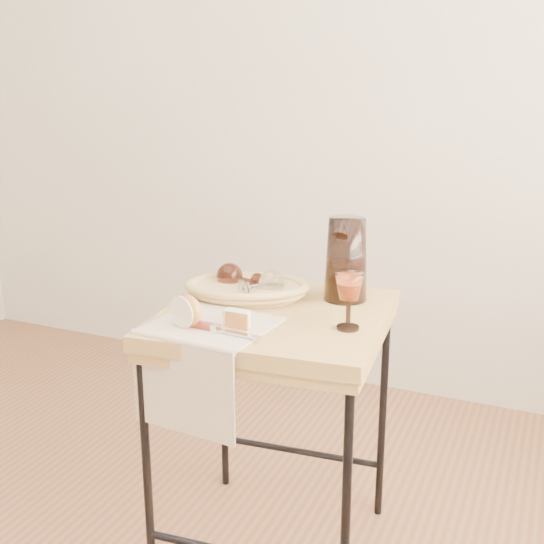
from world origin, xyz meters
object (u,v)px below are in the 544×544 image
at_px(goblet_lying_a, 241,279).
at_px(pitcher, 346,259).
at_px(apple_half, 188,310).
at_px(wine_goblet, 349,301).
at_px(bread_basket, 248,291).
at_px(tea_towel, 212,325).
at_px(side_table, 275,435).
at_px(table_knife, 218,328).
at_px(goblet_lying_b, 260,285).

relative_size(goblet_lying_a, pitcher, 0.46).
bearing_deg(apple_half, goblet_lying_a, 107.39).
bearing_deg(wine_goblet, bread_basket, 159.63).
relative_size(tea_towel, wine_goblet, 1.99).
distance_m(side_table, table_knife, 0.46).
bearing_deg(pitcher, side_table, -127.72).
xyz_separation_m(goblet_lying_b, wine_goblet, (0.30, -0.11, 0.03)).
relative_size(goblet_lying_b, wine_goblet, 0.81).
height_order(goblet_lying_b, wine_goblet, wine_goblet).
bearing_deg(goblet_lying_b, side_table, -99.93).
xyz_separation_m(goblet_lying_a, table_knife, (0.09, -0.31, -0.04)).
bearing_deg(side_table, bread_basket, 147.21).
bearing_deg(wine_goblet, tea_towel, -159.98).
relative_size(side_table, goblet_lying_b, 6.24).
height_order(goblet_lying_b, apple_half, apple_half).
xyz_separation_m(bread_basket, apple_half, (-0.03, -0.29, 0.03)).
distance_m(side_table, tea_towel, 0.44).
bearing_deg(tea_towel, table_knife, -40.72).
bearing_deg(table_knife, tea_towel, 140.02).
bearing_deg(apple_half, wine_goblet, 40.58).
height_order(tea_towel, goblet_lying_a, goblet_lying_a).
height_order(side_table, apple_half, apple_half).
bearing_deg(wine_goblet, pitcher, 109.37).
relative_size(pitcher, table_knife, 1.26).
relative_size(tea_towel, goblet_lying_b, 2.45).
bearing_deg(side_table, tea_towel, -121.43).
distance_m(pitcher, table_knife, 0.47).
height_order(goblet_lying_a, apple_half, goblet_lying_a).
bearing_deg(pitcher, goblet_lying_b, -149.69).
bearing_deg(apple_half, side_table, 71.64).
relative_size(tea_towel, table_knife, 1.36).
bearing_deg(side_table, goblet_lying_b, 141.19).
distance_m(tea_towel, goblet_lying_b, 0.24).
bearing_deg(goblet_lying_a, goblet_lying_b, 171.29).
bearing_deg(pitcher, tea_towel, -124.36).
xyz_separation_m(tea_towel, table_knife, (0.04, -0.04, 0.01)).
height_order(tea_towel, pitcher, pitcher).
bearing_deg(apple_half, bread_basket, 101.61).
bearing_deg(apple_half, tea_towel, 53.70).
bearing_deg(wine_goblet, goblet_lying_a, 159.14).
distance_m(bread_basket, goblet_lying_b, 0.06).
xyz_separation_m(goblet_lying_a, goblet_lying_b, (0.08, -0.03, -0.00)).
height_order(bread_basket, pitcher, pitcher).
bearing_deg(tea_towel, side_table, 63.14).
bearing_deg(goblet_lying_b, apple_half, -168.16).
bearing_deg(wine_goblet, side_table, 167.27).
xyz_separation_m(bread_basket, goblet_lying_a, (-0.03, 0.01, 0.03)).
bearing_deg(bread_basket, pitcher, 2.60).
relative_size(side_table, apple_half, 8.38).
xyz_separation_m(tea_towel, bread_basket, (-0.02, 0.25, 0.02)).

